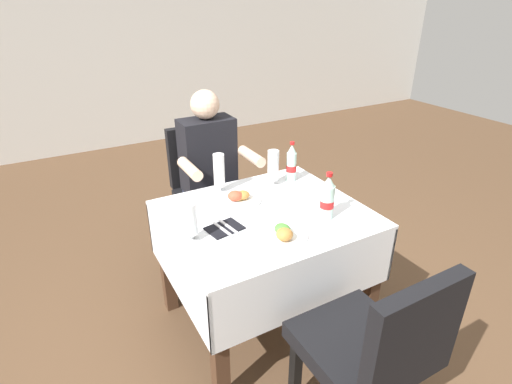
{
  "coord_description": "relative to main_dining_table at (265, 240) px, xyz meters",
  "views": [
    {
      "loc": [
        -0.86,
        -1.42,
        1.79
      ],
      "look_at": [
        0.09,
        0.27,
        0.83
      ],
      "focal_mm": 27.88,
      "sensor_mm": 36.0,
      "label": 1
    }
  ],
  "objects": [
    {
      "name": "beer_glass_middle",
      "position": [
        0.22,
        0.28,
        0.3
      ],
      "size": [
        0.07,
        0.07,
        0.22
      ],
      "color": "white",
      "rests_on": "main_dining_table"
    },
    {
      "name": "ground_plane",
      "position": [
        -0.09,
        -0.17,
        -0.58
      ],
      "size": [
        11.0,
        11.0,
        0.0
      ],
      "primitive_type": "plane",
      "color": "brown"
    },
    {
      "name": "beer_glass_right",
      "position": [
        -0.44,
        -0.06,
        0.28
      ],
      "size": [
        0.07,
        0.07,
        0.2
      ],
      "color": "white",
      "rests_on": "main_dining_table"
    },
    {
      "name": "plate_far_diner",
      "position": [
        -0.06,
        0.18,
        0.2
      ],
      "size": [
        0.23,
        0.23,
        0.07
      ],
      "color": "white",
      "rests_on": "main_dining_table"
    },
    {
      "name": "chair_far_diner_seat",
      "position": [
        0.0,
        0.84,
        -0.02
      ],
      "size": [
        0.44,
        0.5,
        0.97
      ],
      "color": "black",
      "rests_on": "ground"
    },
    {
      "name": "napkin_cutlery_set",
      "position": [
        -0.26,
        -0.04,
        0.18
      ],
      "size": [
        0.19,
        0.2,
        0.01
      ],
      "color": "black",
      "rests_on": "main_dining_table"
    },
    {
      "name": "back_wall",
      "position": [
        -0.09,
        3.71,
        0.98
      ],
      "size": [
        11.0,
        0.12,
        3.11
      ],
      "primitive_type": "cube",
      "color": "silver",
      "rests_on": "ground"
    },
    {
      "name": "cola_bottle_secondary",
      "position": [
        0.35,
        0.28,
        0.29
      ],
      "size": [
        0.06,
        0.06,
        0.25
      ],
      "color": "silver",
      "rests_on": "main_dining_table"
    },
    {
      "name": "seated_diner_far",
      "position": [
        0.01,
        0.73,
        0.14
      ],
      "size": [
        0.5,
        0.46,
        1.26
      ],
      "color": "#282D42",
      "rests_on": "ground"
    },
    {
      "name": "chair_near_camera_side",
      "position": [
        0.0,
        -0.84,
        -0.02
      ],
      "size": [
        0.44,
        0.5,
        0.97
      ],
      "color": "black",
      "rests_on": "ground"
    },
    {
      "name": "beer_glass_left",
      "position": [
        -0.1,
        0.36,
        0.3
      ],
      "size": [
        0.07,
        0.07,
        0.23
      ],
      "color": "white",
      "rests_on": "main_dining_table"
    },
    {
      "name": "plate_near_camera",
      "position": [
        -0.05,
        -0.25,
        0.2
      ],
      "size": [
        0.26,
        0.26,
        0.07
      ],
      "color": "white",
      "rests_on": "main_dining_table"
    },
    {
      "name": "cola_bottle_primary",
      "position": [
        0.25,
        -0.2,
        0.29
      ],
      "size": [
        0.07,
        0.07,
        0.26
      ],
      "color": "silver",
      "rests_on": "main_dining_table"
    },
    {
      "name": "main_dining_table",
      "position": [
        0.0,
        0.0,
        0.0
      ],
      "size": [
        1.04,
        0.89,
        0.75
      ],
      "color": "white",
      "rests_on": "ground"
    }
  ]
}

